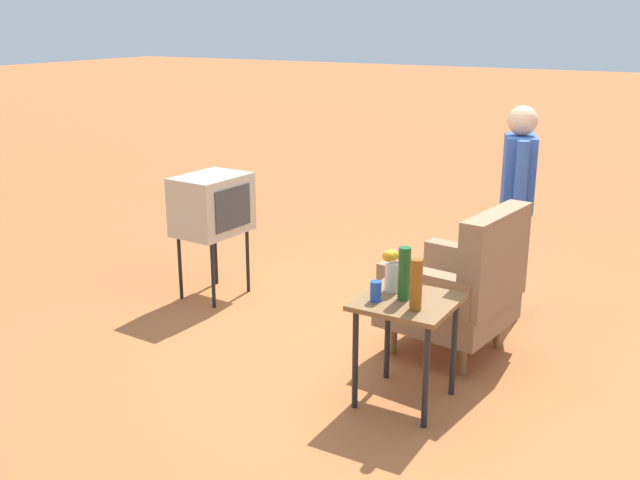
# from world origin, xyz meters

# --- Properties ---
(ground_plane) EXTENTS (60.00, 60.00, 0.00)m
(ground_plane) POSITION_xyz_m (0.00, 0.00, 0.00)
(ground_plane) COLOR #AD6033
(armchair) EXTENTS (0.86, 0.87, 1.06)m
(armchair) POSITION_xyz_m (-0.13, 0.25, 0.50)
(armchair) COLOR brown
(armchair) RESTS_ON ground
(side_table) EXTENTS (0.56, 0.56, 0.66)m
(side_table) POSITION_xyz_m (0.66, 0.19, 0.56)
(side_table) COLOR black
(side_table) RESTS_ON ground
(tv_on_stand) EXTENTS (0.63, 0.48, 1.03)m
(tv_on_stand) POSITION_xyz_m (-0.20, -1.93, 0.78)
(tv_on_stand) COLOR black
(tv_on_stand) RESTS_ON ground
(person_standing) EXTENTS (0.54, 0.33, 1.64)m
(person_standing) POSITION_xyz_m (-1.01, 0.34, 0.94)
(person_standing) COLOR #2D3347
(person_standing) RESTS_ON ground
(soda_can_red) EXTENTS (0.07, 0.07, 0.12)m
(soda_can_red) POSITION_xyz_m (0.54, 0.16, 0.72)
(soda_can_red) COLOR red
(soda_can_red) RESTS_ON side_table
(bottle_tall_amber) EXTENTS (0.07, 0.07, 0.30)m
(bottle_tall_amber) POSITION_xyz_m (0.79, 0.29, 0.81)
(bottle_tall_amber) COLOR brown
(bottle_tall_amber) RESTS_ON side_table
(soda_can_blue) EXTENTS (0.07, 0.07, 0.12)m
(soda_can_blue) POSITION_xyz_m (0.78, 0.03, 0.72)
(soda_can_blue) COLOR blue
(soda_can_blue) RESTS_ON side_table
(bottle_wine_green) EXTENTS (0.07, 0.07, 0.32)m
(bottle_wine_green) POSITION_xyz_m (0.67, 0.16, 0.82)
(bottle_wine_green) COLOR #1E5623
(bottle_wine_green) RESTS_ON side_table
(flower_vase) EXTENTS (0.15, 0.10, 0.27)m
(flower_vase) POSITION_xyz_m (0.58, 0.05, 0.81)
(flower_vase) COLOR silver
(flower_vase) RESTS_ON side_table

